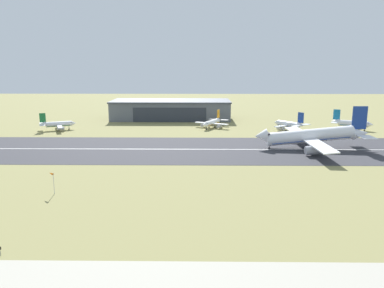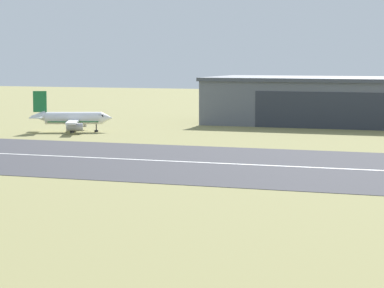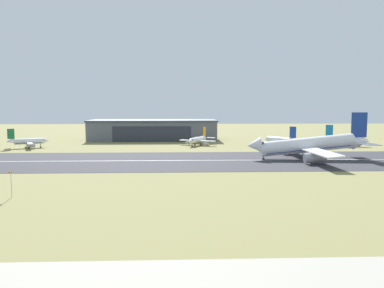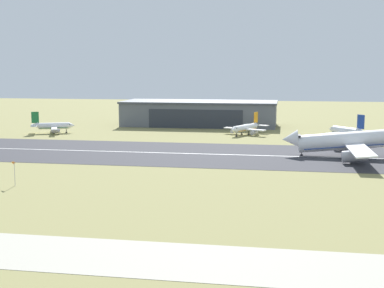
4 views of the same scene
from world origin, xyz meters
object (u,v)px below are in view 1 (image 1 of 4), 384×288
(airplane_parked_west, at_px, (289,125))
(windsock_pole, at_px, (51,175))
(airplane_landing, at_px, (311,136))
(airplane_parked_far_east, at_px, (212,123))
(airplane_parked_centre, at_px, (58,124))
(airplane_parked_east, at_px, (352,124))

(airplane_parked_west, xyz_separation_m, windsock_pole, (-84.89, -97.44, 1.92))
(airplane_landing, bearing_deg, windsock_pole, -146.76)
(airplane_parked_west, height_order, airplane_parked_far_east, airplane_parked_west)
(airplane_landing, xyz_separation_m, airplane_parked_far_east, (-37.44, 50.66, -2.22))
(airplane_parked_west, xyz_separation_m, airplane_parked_centre, (-118.79, -0.75, -0.05))
(airplane_parked_east, bearing_deg, airplane_parked_west, -176.25)
(airplane_parked_west, relative_size, airplane_parked_east, 0.91)
(airplane_parked_east, relative_size, airplane_parked_far_east, 0.98)
(airplane_parked_west, distance_m, windsock_pole, 129.24)
(airplane_parked_west, relative_size, windsock_pole, 3.42)
(airplane_landing, relative_size, airplane_parked_west, 2.79)
(airplane_parked_east, height_order, airplane_parked_far_east, airplane_parked_east)
(windsock_pole, bearing_deg, airplane_parked_west, 48.94)
(airplane_parked_west, height_order, windsock_pole, airplane_parked_west)
(airplane_landing, distance_m, airplane_parked_east, 56.99)
(airplane_parked_far_east, bearing_deg, airplane_parked_east, -4.46)
(airplane_landing, height_order, airplane_parked_east, airplane_landing)
(airplane_landing, bearing_deg, airplane_parked_far_east, 126.46)
(airplane_parked_far_east, distance_m, windsock_pole, 114.84)
(airplane_parked_far_east, bearing_deg, windsock_pole, -113.54)
(windsock_pole, bearing_deg, airplane_parked_east, 40.13)
(airplane_parked_west, bearing_deg, airplane_parked_centre, -179.64)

